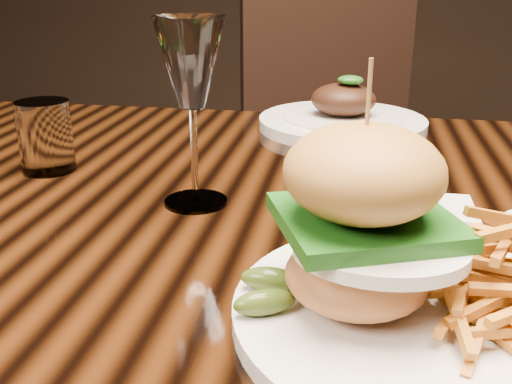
% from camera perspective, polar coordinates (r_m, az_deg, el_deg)
% --- Properties ---
extents(dining_table, '(1.60, 0.90, 0.75)m').
position_cam_1_polar(dining_table, '(0.70, 6.24, -7.24)').
color(dining_table, black).
rests_on(dining_table, ground).
extents(burger_plate, '(0.29, 0.29, 0.20)m').
position_cam_1_polar(burger_plate, '(0.45, 16.04, -6.39)').
color(burger_plate, silver).
rests_on(burger_plate, dining_table).
extents(ramekin, '(0.09, 0.09, 0.03)m').
position_cam_1_polar(ramekin, '(0.61, 16.64, -2.73)').
color(ramekin, silver).
rests_on(ramekin, dining_table).
extents(wine_glass, '(0.08, 0.08, 0.20)m').
position_cam_1_polar(wine_glass, '(0.64, -6.22, 11.54)').
color(wine_glass, white).
rests_on(wine_glass, dining_table).
extents(water_tumbler, '(0.07, 0.07, 0.09)m').
position_cam_1_polar(water_tumbler, '(0.82, -19.40, 5.01)').
color(water_tumbler, white).
rests_on(water_tumbler, dining_table).
extents(far_dish, '(0.27, 0.27, 0.09)m').
position_cam_1_polar(far_dish, '(1.00, 8.24, 6.97)').
color(far_dish, silver).
rests_on(far_dish, dining_table).
extents(chair_far, '(0.59, 0.60, 0.95)m').
position_cam_1_polar(chair_far, '(1.58, 7.72, 3.46)').
color(chair_far, black).
rests_on(chair_far, ground).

